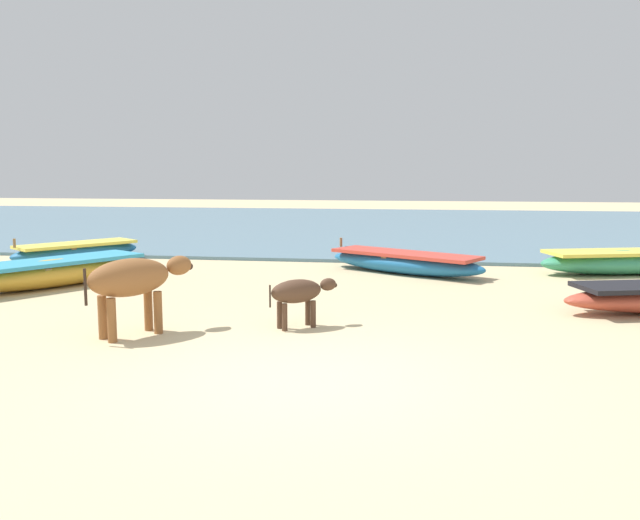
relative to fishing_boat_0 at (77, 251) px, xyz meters
The scene contains 8 objects.
ground 10.58m from the fishing_boat_0, 48.90° to the right, with size 80.00×80.00×0.00m, color #CCB789.
sea_water 12.78m from the fishing_boat_0, 57.03° to the left, with size 60.00×20.00×0.08m, color slate.
fishing_boat_0 is the anchor object (origin of this frame).
fishing_boat_1 3.50m from the fishing_boat_0, 68.35° to the right, with size 2.87×3.78×0.70m.
fishing_boat_2 7.73m from the fishing_boat_0, ahead, with size 3.60×2.61×0.64m.
fishing_boat_5 12.18m from the fishing_boat_0, ahead, with size 3.71×1.98×0.69m.
cow_adult_brown 7.86m from the fishing_boat_0, 56.09° to the right, with size 1.17×1.41×1.02m.
calf_near_dark 8.62m from the fishing_boat_0, 41.88° to the right, with size 0.92×0.77×0.67m.
Camera 1 is at (1.13, -6.62, 2.16)m, focal length 37.60 mm.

